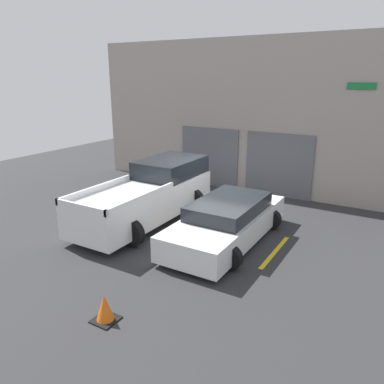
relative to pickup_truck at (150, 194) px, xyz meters
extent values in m
plane|color=#2D2D30|center=(1.45, 1.61, -0.86)|extent=(28.00, 28.00, 0.00)
cube|color=#9E9389|center=(1.45, 4.91, 2.13)|extent=(14.25, 0.60, 5.97)
cube|color=#595B60|center=(-0.27, 4.57, 0.37)|extent=(2.63, 0.08, 2.46)
cube|color=#595B60|center=(2.76, 4.57, 0.37)|extent=(2.63, 0.08, 2.46)
cube|color=#197238|center=(5.37, 4.58, 3.36)|extent=(0.90, 0.03, 0.22)
cube|color=white|center=(0.00, -0.27, -0.14)|extent=(1.82, 5.43, 1.00)
cube|color=#1E2328|center=(0.00, 1.22, 0.66)|extent=(1.67, 2.44, 0.60)
cube|color=white|center=(-0.87, -1.49, 0.45)|extent=(0.08, 2.98, 0.18)
cube|color=white|center=(0.87, -1.49, 0.45)|extent=(0.08, 2.98, 0.18)
cube|color=white|center=(0.00, -2.94, 0.45)|extent=(1.82, 0.08, 0.18)
cylinder|color=black|center=(-0.80, 1.41, -0.47)|extent=(0.78, 0.22, 0.78)
cylinder|color=black|center=(0.80, 1.41, -0.47)|extent=(0.78, 0.22, 0.78)
cylinder|color=black|center=(-0.80, -1.95, -0.47)|extent=(0.78, 0.22, 0.78)
cylinder|color=black|center=(0.80, -1.95, -0.47)|extent=(0.78, 0.22, 0.78)
cube|color=white|center=(2.90, -0.27, -0.38)|extent=(1.81, 4.79, 0.67)
cube|color=#1E2328|center=(2.90, -0.15, 0.15)|extent=(1.59, 2.63, 0.40)
cylinder|color=black|center=(2.10, 1.22, -0.55)|extent=(0.62, 0.22, 0.62)
cylinder|color=black|center=(3.69, 1.22, -0.55)|extent=(0.62, 0.22, 0.62)
cylinder|color=black|center=(2.10, -1.75, -0.55)|extent=(0.62, 0.22, 0.62)
cylinder|color=black|center=(3.69, -1.75, -0.55)|extent=(0.62, 0.22, 0.62)
cube|color=gold|center=(-1.45, -0.27, -0.85)|extent=(0.12, 2.20, 0.01)
cube|color=gold|center=(1.45, -0.27, -0.85)|extent=(0.12, 2.20, 0.01)
cube|color=gold|center=(4.34, -0.27, -0.85)|extent=(0.12, 2.20, 0.01)
cube|color=black|center=(2.49, -4.80, -0.84)|extent=(0.47, 0.47, 0.03)
cone|color=orange|center=(2.49, -4.80, -0.58)|extent=(0.36, 0.36, 0.55)
camera|label=1|loc=(7.08, -9.27, 3.66)|focal=35.00mm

